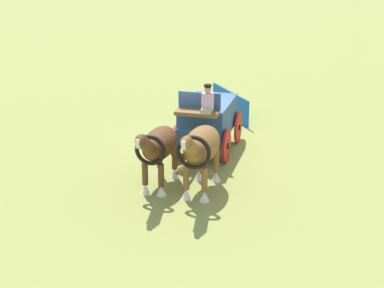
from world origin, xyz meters
name	(u,v)px	position (x,y,z in m)	size (l,w,h in m)	color
ground_plane	(208,149)	(0.00, 0.00, 0.00)	(220.00, 220.00, 0.00)	olive
show_wagon	(207,119)	(0.13, -0.05, 1.18)	(5.39, 3.14, 2.78)	#2D4C7A
draft_horse_near	(201,148)	(3.56, -0.89, 1.41)	(3.05, 1.83, 2.29)	brown
draft_horse_off	(158,146)	(3.03, -2.08, 1.33)	(2.91, 1.74, 2.19)	brown
sponsor_banner	(230,104)	(-3.59, 1.61, 0.55)	(3.20, 0.06, 1.10)	#1959B2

